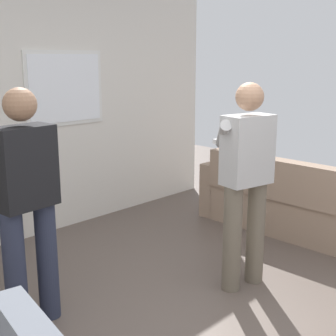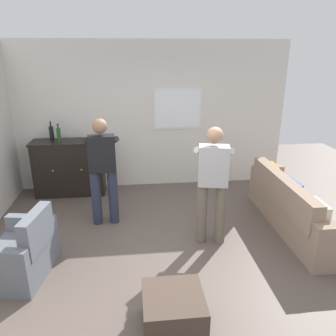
{
  "view_description": "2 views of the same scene",
  "coord_description": "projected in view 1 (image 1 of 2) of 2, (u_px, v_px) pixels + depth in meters",
  "views": [
    {
      "loc": [
        -2.35,
        -1.71,
        1.87
      ],
      "look_at": [
        0.01,
        0.6,
        1.08
      ],
      "focal_mm": 50.0,
      "sensor_mm": 36.0,
      "label": 1
    },
    {
      "loc": [
        -0.38,
        -3.65,
        2.6
      ],
      "look_at": [
        0.07,
        0.56,
        1.08
      ],
      "focal_mm": 35.0,
      "sensor_mm": 36.0,
      "label": 2
    }
  ],
  "objects": [
    {
      "name": "wall_back_with_window",
      "position": [
        22.0,
        104.0,
        4.72
      ],
      "size": [
        5.2,
        0.15,
        2.8
      ],
      "color": "silver",
      "rests_on": "ground"
    },
    {
      "name": "person_standing_left",
      "position": [
        26.0,
        198.0,
        3.15
      ],
      "size": [
        0.56,
        0.49,
        1.68
      ],
      "color": "#282D42",
      "rests_on": "ground"
    },
    {
      "name": "ground",
      "position": [
        229.0,
        334.0,
        3.23
      ],
      "size": [
        10.4,
        10.4,
        0.0
      ],
      "primitive_type": "plane",
      "color": "brown"
    },
    {
      "name": "person_standing_right",
      "position": [
        245.0,
        176.0,
        3.73
      ],
      "size": [
        0.55,
        0.51,
        1.68
      ],
      "color": "#6B6051",
      "rests_on": "ground"
    },
    {
      "name": "couch",
      "position": [
        296.0,
        206.0,
        4.93
      ],
      "size": [
        0.57,
        2.3,
        0.84
      ],
      "color": "gray",
      "rests_on": "ground"
    }
  ]
}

